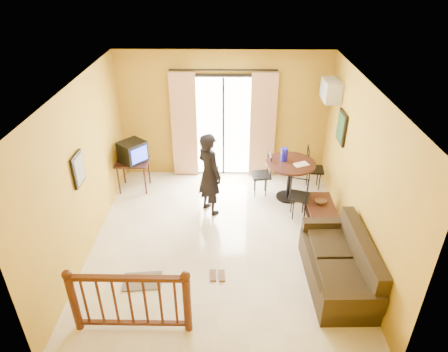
{
  "coord_description": "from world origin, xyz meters",
  "views": [
    {
      "loc": [
        0.15,
        -5.61,
        4.54
      ],
      "look_at": [
        0.05,
        0.2,
        1.22
      ],
      "focal_mm": 32.0,
      "sensor_mm": 36.0,
      "label": 1
    }
  ],
  "objects_px": {
    "coffee_table": "(320,211)",
    "television": "(133,152)",
    "dining_table": "(290,170)",
    "sofa": "(341,267)",
    "standing_person": "(209,174)"
  },
  "relations": [
    {
      "from": "coffee_table",
      "to": "television",
      "type": "bearing_deg",
      "value": 162.38
    },
    {
      "from": "dining_table",
      "to": "television",
      "type": "bearing_deg",
      "value": 174.47
    },
    {
      "from": "sofa",
      "to": "standing_person",
      "type": "distance_m",
      "value": 2.91
    },
    {
      "from": "television",
      "to": "sofa",
      "type": "bearing_deg",
      "value": -86.37
    },
    {
      "from": "sofa",
      "to": "television",
      "type": "bearing_deg",
      "value": 141.56
    },
    {
      "from": "television",
      "to": "standing_person",
      "type": "relative_size",
      "value": 0.4
    },
    {
      "from": "dining_table",
      "to": "coffee_table",
      "type": "distance_m",
      "value": 1.07
    },
    {
      "from": "sofa",
      "to": "dining_table",
      "type": "bearing_deg",
      "value": 99.54
    },
    {
      "from": "dining_table",
      "to": "sofa",
      "type": "distance_m",
      "value": 2.53
    },
    {
      "from": "dining_table",
      "to": "standing_person",
      "type": "bearing_deg",
      "value": -162.76
    },
    {
      "from": "coffee_table",
      "to": "standing_person",
      "type": "height_order",
      "value": "standing_person"
    },
    {
      "from": "dining_table",
      "to": "coffee_table",
      "type": "height_order",
      "value": "dining_table"
    },
    {
      "from": "television",
      "to": "standing_person",
      "type": "height_order",
      "value": "standing_person"
    },
    {
      "from": "television",
      "to": "dining_table",
      "type": "height_order",
      "value": "television"
    },
    {
      "from": "television",
      "to": "sofa",
      "type": "height_order",
      "value": "television"
    }
  ]
}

